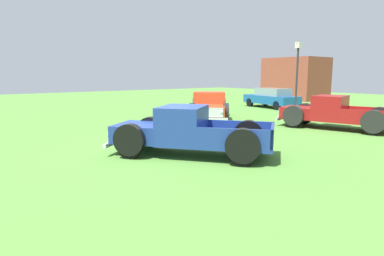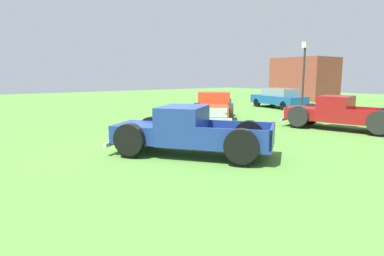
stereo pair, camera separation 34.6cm
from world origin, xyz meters
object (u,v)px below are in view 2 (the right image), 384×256
pickup_truck_behind_right (214,107)px  lamp_post_near (303,77)px  pickup_truck_foreground (181,132)px  pickup_truck_behind_left (334,113)px  sedan_distant_a (279,98)px

pickup_truck_behind_right → lamp_post_near: (1.91, 5.58, 1.65)m
pickup_truck_foreground → pickup_truck_behind_right: 8.44m
pickup_truck_behind_left → pickup_truck_behind_right: (-5.78, -2.59, 0.01)m
pickup_truck_behind_left → lamp_post_near: bearing=142.4°
pickup_truck_behind_left → lamp_post_near: size_ratio=1.19×
pickup_truck_foreground → pickup_truck_behind_right: (-5.68, 6.23, 0.01)m
pickup_truck_foreground → pickup_truck_behind_left: size_ratio=0.96×
sedan_distant_a → lamp_post_near: size_ratio=1.04×
pickup_truck_behind_left → sedan_distant_a: (-8.12, 6.00, 0.05)m
pickup_truck_behind_left → sedan_distant_a: size_ratio=1.14×
sedan_distant_a → lamp_post_near: 5.45m
sedan_distant_a → pickup_truck_behind_right: bearing=-74.8°
pickup_truck_foreground → lamp_post_near: size_ratio=1.14×
pickup_truck_behind_right → sedan_distant_a: bearing=105.2°
pickup_truck_foreground → pickup_truck_behind_left: same height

